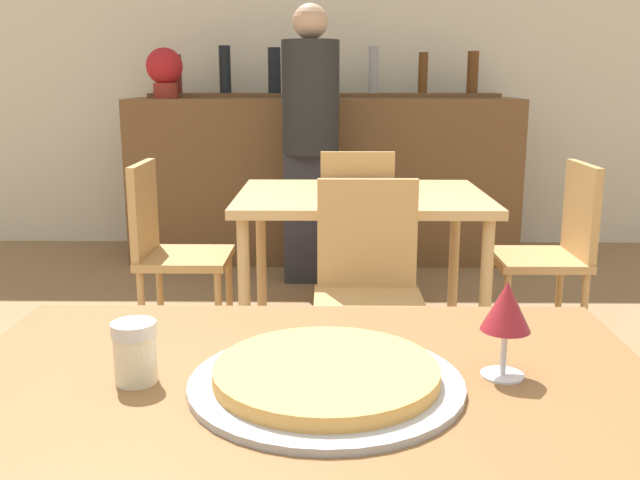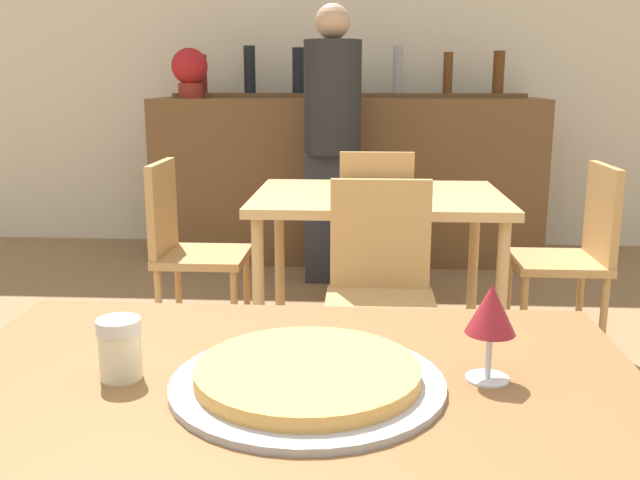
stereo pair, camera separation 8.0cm
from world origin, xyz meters
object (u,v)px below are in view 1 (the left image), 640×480
at_px(wine_glass, 507,310).
at_px(potted_plant, 165,70).
at_px(chair_far_side_front, 368,280).
at_px(chair_far_side_right, 555,244).
at_px(chair_far_side_left, 168,243).
at_px(cheese_shaker, 135,352).
at_px(pizza_tray, 326,377).
at_px(chair_far_side_back, 356,218).
at_px(person_standing, 311,136).

distance_m(wine_glass, potted_plant, 4.00).
bearing_deg(chair_far_side_front, chair_far_side_right, 34.30).
bearing_deg(wine_glass, chair_far_side_right, 70.25).
xyz_separation_m(chair_far_side_left, potted_plant, (-0.35, 1.66, 0.79)).
height_order(chair_far_side_right, cheese_shaker, chair_far_side_right).
height_order(cheese_shaker, wine_glass, wine_glass).
xyz_separation_m(chair_far_side_front, pizza_tray, (-0.15, -1.52, 0.28)).
bearing_deg(wine_glass, pizza_tray, -171.69).
relative_size(chair_far_side_right, wine_glass, 5.44).
bearing_deg(potted_plant, chair_far_side_left, -78.00).
bearing_deg(chair_far_side_left, pizza_tray, -160.93).
height_order(chair_far_side_left, potted_plant, potted_plant).
xyz_separation_m(pizza_tray, cheese_shaker, (-0.30, 0.01, 0.03)).
bearing_deg(potted_plant, chair_far_side_right, -38.14).
bearing_deg(chair_far_side_back, chair_far_side_front, 90.00).
xyz_separation_m(chair_far_side_left, wine_glass, (1.02, -2.08, 0.38)).
xyz_separation_m(wine_glass, potted_plant, (-1.37, 3.74, 0.41)).
distance_m(chair_far_side_front, wine_glass, 1.53).
bearing_deg(cheese_shaker, potted_plant, 101.75).
bearing_deg(chair_far_side_back, chair_far_side_right, 145.70).
relative_size(chair_far_side_back, cheese_shaker, 8.68).
bearing_deg(cheese_shaker, chair_far_side_left, 101.56).
relative_size(pizza_tray, person_standing, 0.26).
bearing_deg(person_standing, pizza_tray, -88.10).
height_order(cheese_shaker, person_standing, person_standing).
xyz_separation_m(chair_far_side_front, chair_far_side_back, (-0.00, 1.20, 0.00)).
relative_size(chair_far_side_back, person_standing, 0.52).
height_order(pizza_tray, wine_glass, wine_glass).
relative_size(chair_far_side_back, chair_far_side_left, 1.00).
height_order(chair_far_side_left, chair_far_side_right, same).
distance_m(chair_far_side_front, cheese_shaker, 1.60).
bearing_deg(pizza_tray, chair_far_side_right, 64.04).
height_order(chair_far_side_right, potted_plant, potted_plant).
xyz_separation_m(cheese_shaker, wine_glass, (0.59, 0.03, 0.06)).
distance_m(chair_far_side_left, chair_far_side_right, 1.76).
height_order(chair_far_side_back, potted_plant, potted_plant).
relative_size(chair_far_side_front, potted_plant, 2.64).
xyz_separation_m(person_standing, wine_glass, (0.39, -3.21, -0.02)).
relative_size(cheese_shaker, wine_glass, 0.63).
relative_size(chair_far_side_right, person_standing, 0.52).
bearing_deg(person_standing, wine_glass, -83.00).
distance_m(pizza_tray, potted_plant, 3.96).
bearing_deg(wine_glass, chair_far_side_left, 116.12).
distance_m(chair_far_side_back, potted_plant, 1.81).
bearing_deg(person_standing, chair_far_side_front, -81.55).
bearing_deg(chair_far_side_front, person_standing, 98.45).
distance_m(chair_far_side_back, chair_far_side_right, 1.07).
xyz_separation_m(chair_far_side_front, chair_far_side_right, (0.88, 0.60, 0.00)).
relative_size(chair_far_side_back, wine_glass, 5.44).
bearing_deg(chair_far_side_left, chair_far_side_front, -124.30).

